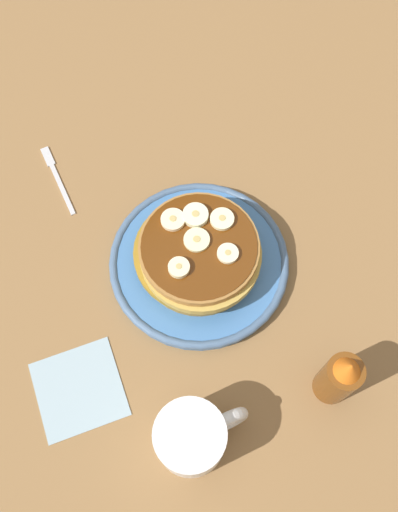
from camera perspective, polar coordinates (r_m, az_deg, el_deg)
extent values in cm
cube|color=olive|center=(84.33, 0.00, -1.34)|extent=(140.00, 140.00, 3.00)
cylinder|color=#3F72B2|center=(82.15, 0.00, -0.72)|extent=(24.94, 24.94, 1.72)
torus|color=#496588|center=(81.59, 0.00, -0.55)|extent=(25.39, 25.39, 1.20)
cylinder|color=olive|center=(80.61, -0.18, -0.55)|extent=(16.35, 16.35, 1.29)
cylinder|color=olive|center=(79.71, -0.51, 0.28)|extent=(16.67, 16.67, 1.29)
cylinder|color=tan|center=(78.12, -0.08, -0.01)|extent=(16.49, 16.49, 1.29)
cylinder|color=#A47237|center=(77.20, 0.20, 0.81)|extent=(16.23, 16.23, 1.29)
cylinder|color=#592B0A|center=(76.55, 0.00, 1.05)|extent=(15.50, 15.50, 0.16)
cylinder|color=#ECECB2|center=(76.66, -0.09, 1.63)|extent=(3.50, 3.50, 0.62)
cylinder|color=tan|center=(76.34, -0.09, 1.75)|extent=(0.98, 0.98, 0.08)
cylinder|color=#F6F0BA|center=(77.95, 2.28, 3.63)|extent=(3.26, 3.26, 0.77)
cylinder|color=tan|center=(77.57, 2.29, 3.77)|extent=(0.91, 0.91, 0.08)
cylinder|color=#FCE3B5|center=(77.91, -2.58, 3.56)|extent=(3.29, 3.29, 0.80)
cylinder|color=tan|center=(77.52, -2.59, 3.71)|extent=(0.92, 0.92, 0.08)
cylinder|color=#F1E9BD|center=(75.85, 2.85, 0.23)|extent=(2.85, 2.85, 0.72)
cylinder|color=tan|center=(75.48, 2.87, 0.35)|extent=(0.80, 0.80, 0.08)
cylinder|color=#F5EBB5|center=(74.90, -1.98, -1.16)|extent=(2.85, 2.85, 0.95)
cylinder|color=tan|center=(74.42, -2.00, -1.01)|extent=(0.80, 0.80, 0.08)
cylinder|color=#EEECC0|center=(78.04, -0.35, 4.01)|extent=(3.52, 3.52, 0.99)
cylinder|color=tan|center=(77.57, -0.35, 4.20)|extent=(0.98, 0.98, 0.08)
cylinder|color=white|center=(72.75, -0.86, -17.51)|extent=(8.62, 8.62, 8.54)
cylinder|color=black|center=(69.35, -0.91, -17.22)|extent=(7.32, 7.32, 0.51)
torus|color=white|center=(73.02, 2.51, -16.03)|extent=(6.33, 1.55, 6.33)
cube|color=#99B2BF|center=(79.34, -11.73, -12.70)|extent=(11.78, 11.78, 0.30)
cube|color=silver|center=(90.65, -13.31, 6.44)|extent=(0.88, 9.51, 0.50)
cube|color=silver|center=(94.31, -14.66, 9.48)|extent=(1.33, 3.52, 0.50)
cylinder|color=brown|center=(75.27, 13.48, -11.71)|extent=(4.62, 4.62, 9.57)
cone|color=orange|center=(69.41, 14.59, -10.65)|extent=(3.23, 3.23, 2.77)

